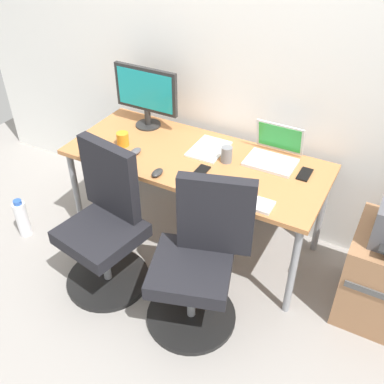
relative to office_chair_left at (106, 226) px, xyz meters
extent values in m
plane|color=gray|center=(0.32, 0.57, -0.42)|extent=(5.28, 5.28, 0.00)
cube|color=white|center=(0.32, 1.01, 0.88)|extent=(4.40, 0.04, 2.60)
cube|color=#B77542|center=(0.32, 0.57, 0.26)|extent=(1.69, 0.71, 0.03)
cylinder|color=gray|center=(-0.47, 0.27, -0.09)|extent=(0.04, 0.04, 0.67)
cylinder|color=gray|center=(1.12, 0.27, -0.09)|extent=(0.04, 0.04, 0.67)
cylinder|color=gray|center=(-0.47, 0.88, -0.09)|extent=(0.04, 0.04, 0.67)
cylinder|color=gray|center=(1.12, 0.88, -0.09)|extent=(0.04, 0.04, 0.67)
cylinder|color=black|center=(0.01, -0.06, -0.41)|extent=(0.54, 0.54, 0.03)
cylinder|color=gray|center=(0.01, -0.06, -0.22)|extent=(0.05, 0.05, 0.34)
cube|color=black|center=(0.01, -0.06, -0.01)|extent=(0.51, 0.51, 0.09)
cube|color=black|center=(-0.02, 0.12, 0.28)|extent=(0.43, 0.14, 0.48)
cylinder|color=black|center=(0.63, -0.06, -0.41)|extent=(0.54, 0.54, 0.03)
cylinder|color=gray|center=(0.63, -0.06, -0.22)|extent=(0.05, 0.05, 0.34)
cube|color=black|center=(0.63, -0.06, -0.01)|extent=(0.55, 0.55, 0.09)
cube|color=black|center=(0.69, 0.11, 0.28)|extent=(0.42, 0.19, 0.48)
cylinder|color=white|center=(-0.81, 0.02, -0.28)|extent=(0.09, 0.09, 0.28)
cylinder|color=#2D59B2|center=(-0.81, 0.02, -0.13)|extent=(0.06, 0.06, 0.03)
cylinder|color=#262626|center=(-0.18, 0.79, 0.29)|extent=(0.18, 0.18, 0.01)
cylinder|color=#262626|center=(-0.18, 0.79, 0.35)|extent=(0.04, 0.04, 0.11)
cube|color=#262626|center=(-0.18, 0.79, 0.56)|extent=(0.48, 0.03, 0.31)
cube|color=teal|center=(-0.18, 0.77, 0.56)|extent=(0.43, 0.00, 0.26)
cube|color=silver|center=(0.77, 0.73, 0.29)|extent=(0.31, 0.22, 0.02)
cube|color=silver|center=(0.77, 0.87, 0.40)|extent=(0.31, 0.06, 0.21)
cube|color=green|center=(0.77, 0.86, 0.40)|extent=(0.28, 0.05, 0.17)
cube|color=#2D2D2D|center=(-0.18, 0.30, 0.29)|extent=(0.34, 0.12, 0.02)
cube|color=silver|center=(0.77, 0.30, 0.29)|extent=(0.34, 0.12, 0.02)
ellipsoid|color=#2D2D2D|center=(0.21, 0.29, 0.30)|extent=(0.06, 0.10, 0.03)
ellipsoid|color=#515156|center=(-0.04, 0.43, 0.30)|extent=(0.06, 0.10, 0.03)
cylinder|color=orange|center=(-0.18, 0.48, 0.33)|extent=(0.08, 0.08, 0.09)
cylinder|color=slate|center=(0.52, 0.62, 0.33)|extent=(0.07, 0.07, 0.10)
cube|color=black|center=(1.00, 0.71, 0.28)|extent=(0.07, 0.14, 0.01)
cube|color=black|center=(0.43, 0.44, 0.28)|extent=(0.07, 0.14, 0.01)
cube|color=white|center=(0.35, 0.70, 0.29)|extent=(0.21, 0.30, 0.01)
camera|label=1|loc=(1.45, -1.57, 1.81)|focal=41.59mm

